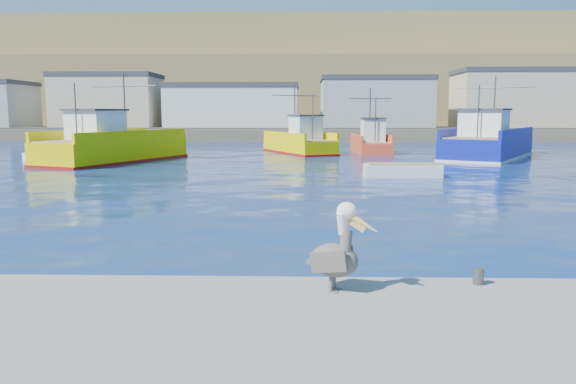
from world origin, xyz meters
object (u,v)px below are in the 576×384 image
object	(u,v)px
trawler_yellow_b	(300,143)
skiff_mid	(402,172)
trawler_yellow_a	(112,147)
skiff_far	(500,150)
boat_orange	(371,142)
pelican	(337,253)
trawler_blue	(488,144)
skiff_extra	(42,158)

from	to	relation	value
trawler_yellow_b	skiff_mid	size ratio (longest dim) A/B	2.33
trawler_yellow_a	skiff_far	bearing A→B (deg)	16.51
trawler_yellow_a	skiff_mid	distance (m)	22.27
boat_orange	pelican	size ratio (longest dim) A/B	4.73
trawler_blue	skiff_extra	xyz separation A→B (m)	(-34.77, -4.76, -0.90)
skiff_mid	skiff_extra	bearing A→B (deg)	159.45
trawler_yellow_b	skiff_far	bearing A→B (deg)	0.59
pelican	trawler_blue	bearing A→B (deg)	68.37
skiff_far	pelican	distance (m)	45.22
trawler_yellow_a	skiff_mid	xyz separation A→B (m)	(20.00, -9.76, -0.83)
trawler_yellow_b	trawler_blue	bearing A→B (deg)	-17.55
skiff_extra	skiff_mid	bearing A→B (deg)	-20.55
trawler_yellow_a	skiff_extra	size ratio (longest dim) A/B	3.71
trawler_blue	skiff_far	world-z (taller)	trawler_blue
trawler_yellow_b	pelican	bearing A→B (deg)	-88.88
trawler_yellow_a	skiff_extra	distance (m)	5.39
trawler_blue	pelican	size ratio (longest dim) A/B	8.73
skiff_extra	trawler_yellow_a	bearing A→B (deg)	2.89
boat_orange	trawler_blue	bearing A→B (deg)	-32.98
skiff_mid	skiff_extra	xyz separation A→B (m)	(-25.31, 9.49, -0.04)
trawler_yellow_b	pelican	world-z (taller)	trawler_yellow_b
trawler_yellow_a	pelican	xyz separation A→B (m)	(14.89, -32.24, 0.05)
trawler_blue	skiff_extra	size ratio (longest dim) A/B	3.79
trawler_yellow_b	skiff_mid	xyz separation A→B (m)	(5.92, -19.11, -0.65)
skiff_mid	skiff_far	world-z (taller)	skiff_far
trawler_yellow_b	pelican	distance (m)	41.60
trawler_yellow_a	pelican	distance (m)	35.51
skiff_mid	skiff_extra	distance (m)	27.03
trawler_yellow_a	trawler_yellow_b	distance (m)	16.90
skiff_far	skiff_extra	bearing A→B (deg)	-165.34
trawler_yellow_b	skiff_mid	bearing A→B (deg)	-72.79
boat_orange	trawler_yellow_b	bearing A→B (deg)	-172.54
trawler_yellow_b	skiff_extra	xyz separation A→B (m)	(-19.39, -9.62, -0.69)
skiff_far	trawler_yellow_a	bearing A→B (deg)	-163.49
trawler_yellow_b	boat_orange	world-z (taller)	trawler_yellow_b
pelican	skiff_mid	bearing A→B (deg)	77.19
trawler_blue	boat_orange	size ratio (longest dim) A/B	1.85
trawler_blue	skiff_far	bearing A→B (deg)	61.59
trawler_yellow_b	skiff_far	xyz separation A→B (m)	(18.11, 0.19, -0.65)
trawler_blue	skiff_far	xyz separation A→B (m)	(2.73, 5.05, -0.85)
trawler_yellow_a	pelican	world-z (taller)	trawler_yellow_a
trawler_yellow_a	pelican	size ratio (longest dim) A/B	8.55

